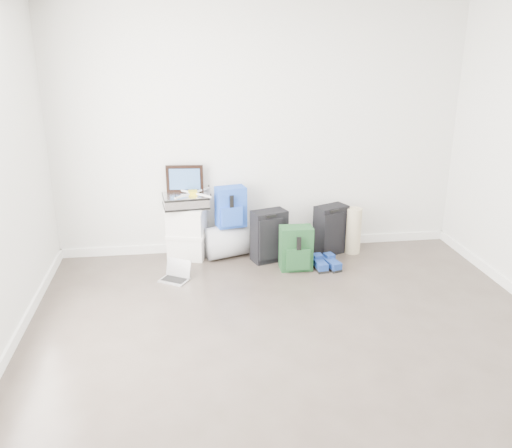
{
  "coord_description": "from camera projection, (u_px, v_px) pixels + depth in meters",
  "views": [
    {
      "loc": [
        -0.84,
        -3.34,
        2.35
      ],
      "look_at": [
        -0.13,
        1.9,
        0.5
      ],
      "focal_mm": 38.0,
      "sensor_mm": 36.0,
      "label": 1
    }
  ],
  "objects": [
    {
      "name": "shoes",
      "position": [
        325.0,
        264.0,
        5.76
      ],
      "size": [
        0.29,
        0.31,
        0.1
      ],
      "rotation": [
        0.0,
        0.0,
        0.18
      ],
      "color": "black",
      "rests_on": "ground"
    },
    {
      "name": "green_backpack",
      "position": [
        296.0,
        249.0,
        5.69
      ],
      "size": [
        0.34,
        0.25,
        0.47
      ],
      "rotation": [
        0.0,
        0.0,
        -0.01
      ],
      "color": "#13361C",
      "rests_on": "ground"
    },
    {
      "name": "boxes_stack",
      "position": [
        187.0,
        232.0,
        5.98
      ],
      "size": [
        0.49,
        0.43,
        0.59
      ],
      "rotation": [
        0.0,
        0.0,
        -0.28
      ],
      "color": "white",
      "rests_on": "ground"
    },
    {
      "name": "ground",
      "position": [
        308.0,
        371.0,
        4.01
      ],
      "size": [
        5.0,
        5.0,
        0.0
      ],
      "primitive_type": "plane",
      "color": "#3D332C",
      "rests_on": "ground"
    },
    {
      "name": "room_envelope",
      "position": [
        315.0,
        139.0,
        3.46
      ],
      "size": [
        4.52,
        5.02,
        2.71
      ],
      "color": "silver",
      "rests_on": "ground"
    },
    {
      "name": "laptop",
      "position": [
        176.0,
        275.0,
        5.5
      ],
      "size": [
        0.34,
        0.32,
        0.2
      ],
      "rotation": [
        0.0,
        0.0,
        -0.55
      ],
      "color": "#B3B3B7",
      "rests_on": "ground"
    },
    {
      "name": "rolled_rug",
      "position": [
        353.0,
        231.0,
        6.12
      ],
      "size": [
        0.17,
        0.17,
        0.53
      ],
      "primitive_type": "cylinder",
      "color": "tan",
      "rests_on": "ground"
    },
    {
      "name": "blue_backpack",
      "position": [
        231.0,
        208.0,
        5.9
      ],
      "size": [
        0.35,
        0.29,
        0.44
      ],
      "rotation": [
        0.0,
        0.0,
        0.22
      ],
      "color": "#1A42AB",
      "rests_on": "duffel_bag"
    },
    {
      "name": "painting",
      "position": [
        185.0,
        179.0,
        5.88
      ],
      "size": [
        0.4,
        0.06,
        0.3
      ],
      "rotation": [
        0.0,
        0.0,
        -0.09
      ],
      "color": "black",
      "rests_on": "briefcase"
    },
    {
      "name": "duffel_bag",
      "position": [
        231.0,
        240.0,
        6.06
      ],
      "size": [
        0.67,
        0.53,
        0.36
      ],
      "primitive_type": "cylinder",
      "rotation": [
        0.0,
        1.57,
        0.33
      ],
      "color": "gray",
      "rests_on": "ground"
    },
    {
      "name": "carry_on",
      "position": [
        331.0,
        230.0,
        6.1
      ],
      "size": [
        0.41,
        0.35,
        0.56
      ],
      "rotation": [
        0.0,
        0.0,
        0.42
      ],
      "color": "black",
      "rests_on": "ground"
    },
    {
      "name": "large_suitcase",
      "position": [
        269.0,
        236.0,
        5.89
      ],
      "size": [
        0.41,
        0.33,
        0.57
      ],
      "rotation": [
        0.0,
        0.0,
        0.31
      ],
      "color": "black",
      "rests_on": "ground"
    },
    {
      "name": "drone",
      "position": [
        193.0,
        193.0,
        5.82
      ],
      "size": [
        0.39,
        0.39,
        0.05
      ],
      "rotation": [
        0.0,
        0.0,
        0.0
      ],
      "color": "gold",
      "rests_on": "briefcase"
    },
    {
      "name": "briefcase",
      "position": [
        186.0,
        201.0,
        5.86
      ],
      "size": [
        0.5,
        0.39,
        0.14
      ],
      "primitive_type": "cube",
      "rotation": [
        0.0,
        0.0,
        0.1
      ],
      "color": "#B2B2B7",
      "rests_on": "boxes_stack"
    }
  ]
}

